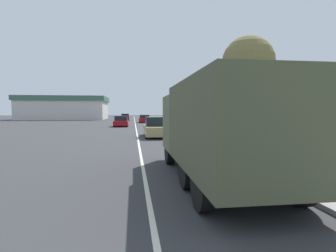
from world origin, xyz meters
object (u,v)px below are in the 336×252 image
object	(u,v)px
car_third_ahead	(144,119)
lamp_post	(333,33)
car_nearest_ahead	(156,128)
car_second_ahead	(121,122)
car_fourth_ahead	(125,117)
pickup_truck	(297,137)
military_truck	(218,126)

from	to	relation	value
car_third_ahead	lamp_post	distance (m)	40.80
car_nearest_ahead	car_second_ahead	bearing A→B (deg)	103.30
car_nearest_ahead	car_fourth_ahead	distance (m)	37.10
car_nearest_ahead	pickup_truck	bearing A→B (deg)	-61.24
car_nearest_ahead	car_fourth_ahead	world-z (taller)	car_nearest_ahead
car_fourth_ahead	car_second_ahead	bearing A→B (deg)	-89.76
military_truck	lamp_post	size ratio (longest dim) A/B	1.15
car_nearest_ahead	car_second_ahead	distance (m)	14.86
car_second_ahead	car_third_ahead	bearing A→B (deg)	71.90
car_third_ahead	lamp_post	size ratio (longest dim) A/B	0.62
pickup_truck	military_truck	bearing A→B (deg)	-145.06
car_third_ahead	car_fourth_ahead	distance (m)	12.05
car_third_ahead	military_truck	bearing A→B (deg)	-89.24
car_fourth_ahead	pickup_truck	distance (m)	47.91
military_truck	lamp_post	world-z (taller)	lamp_post
military_truck	pickup_truck	xyz separation A→B (m)	(4.86, 3.39, -0.74)
military_truck	car_fourth_ahead	distance (m)	50.62
car_nearest_ahead	lamp_post	bearing A→B (deg)	-78.59
military_truck	car_nearest_ahead	world-z (taller)	military_truck
car_nearest_ahead	pickup_truck	xyz separation A→B (m)	(5.55, -10.11, 0.18)
car_nearest_ahead	car_third_ahead	xyz separation A→B (m)	(0.18, 25.47, -0.09)
car_nearest_ahead	car_third_ahead	world-z (taller)	car_nearest_ahead
car_third_ahead	pickup_truck	world-z (taller)	pickup_truck
car_third_ahead	lamp_post	world-z (taller)	lamp_post
lamp_post	car_fourth_ahead	bearing A→B (deg)	97.18
car_fourth_ahead	pickup_truck	bearing A→B (deg)	-79.10
military_truck	car_nearest_ahead	distance (m)	13.55
car_nearest_ahead	lamp_post	xyz separation A→B (m)	(3.05, -15.10, 3.27)
car_second_ahead	car_fourth_ahead	distance (m)	22.47
military_truck	car_fourth_ahead	xyz separation A→B (m)	(-4.20, 50.44, -0.98)
military_truck	lamp_post	distance (m)	3.69
car_third_ahead	car_fourth_ahead	bearing A→B (deg)	107.82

